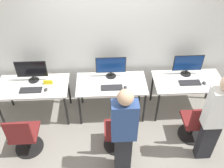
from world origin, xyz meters
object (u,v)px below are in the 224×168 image
object	(u,v)px
keyboard_left	(31,90)
keyboard_right	(190,83)
office_chair_center	(118,134)
mouse_center	(125,87)
office_chair_right	(196,124)
person_right	(216,118)
monitor_center	(111,66)
mouse_right	(204,83)
office_chair_left	(25,137)
monitor_left	(31,70)
keyboard_center	(112,88)
person_center	(124,130)
monitor_right	(188,64)
mouse_left	(46,90)

from	to	relation	value
keyboard_left	keyboard_right	size ratio (longest dim) A/B	1.00
keyboard_left	keyboard_right	bearing A→B (deg)	1.12
office_chair_center	mouse_center	bearing A→B (deg)	75.64
office_chair_right	person_right	xyz separation A→B (m)	(0.05, -0.37, 0.57)
office_chair_center	keyboard_right	bearing A→B (deg)	29.87
monitor_center	keyboard_left	bearing A→B (deg)	-166.73
keyboard_right	keyboard_left	bearing A→B (deg)	-178.88
monitor_center	keyboard_right	size ratio (longest dim) A/B	1.44
keyboard_left	office_chair_right	size ratio (longest dim) A/B	0.44
mouse_right	office_chair_right	size ratio (longest dim) A/B	0.10
mouse_center	office_chair_left	bearing A→B (deg)	-157.88
monitor_left	office_chair_right	bearing A→B (deg)	-17.09
keyboard_right	person_right	xyz separation A→B (m)	(0.05, -1.01, 0.17)
keyboard_center	keyboard_left	bearing A→B (deg)	179.76
monitor_left	office_chair_right	size ratio (longest dim) A/B	0.63
monitor_left	office_chair_center	xyz separation A→B (m)	(1.49, -1.02, -0.62)
office_chair_center	keyboard_center	bearing A→B (deg)	94.74
office_chair_left	person_center	distance (m)	1.72
office_chair_center	person_right	size ratio (longest dim) A/B	0.52
monitor_right	person_center	bearing A→B (deg)	-132.62
mouse_center	office_chair_center	xyz separation A→B (m)	(-0.18, -0.71, -0.41)
keyboard_center	office_chair_center	world-z (taller)	office_chair_center
keyboard_right	mouse_left	bearing A→B (deg)	-178.62
monitor_left	keyboard_left	distance (m)	0.36
person_center	mouse_right	xyz separation A→B (m)	(1.57, 1.13, -0.14)
monitor_center	person_center	world-z (taller)	person_center
monitor_center	office_chair_right	xyz separation A→B (m)	(1.42, -0.93, -0.62)
keyboard_center	mouse_right	world-z (taller)	mouse_right
person_center	monitor_right	world-z (taller)	person_center
keyboard_right	person_right	distance (m)	1.03
mouse_left	keyboard_right	bearing A→B (deg)	1.38
monitor_left	keyboard_right	distance (m)	2.87
mouse_left	mouse_right	xyz separation A→B (m)	(2.84, 0.04, 0.00)
person_right	office_chair_left	bearing A→B (deg)	175.30
person_center	mouse_left	bearing A→B (deg)	139.55
office_chair_right	mouse_center	bearing A→B (deg)	154.13
monitor_left	monitor_right	xyz separation A→B (m)	(2.85, 0.04, 0.00)
mouse_left	mouse_center	bearing A→B (deg)	-0.46
person_center	person_right	xyz separation A→B (m)	(1.36, 0.14, 0.03)
keyboard_right	person_right	size ratio (longest dim) A/B	0.23
mouse_center	person_center	bearing A→B (deg)	-96.68
keyboard_right	person_right	bearing A→B (deg)	-87.25
mouse_center	person_right	world-z (taller)	person_right
monitor_left	person_right	size ratio (longest dim) A/B	0.33
mouse_left	monitor_right	bearing A→B (deg)	7.39
monitor_right	mouse_left	bearing A→B (deg)	-172.61
keyboard_left	office_chair_center	xyz separation A→B (m)	(1.49, -0.73, -0.40)
monitor_center	office_chair_right	size ratio (longest dim) A/B	0.63
person_center	mouse_right	bearing A→B (deg)	35.70
keyboard_center	mouse_center	distance (m)	0.24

